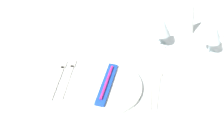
{
  "coord_description": "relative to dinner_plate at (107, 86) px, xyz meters",
  "views": [
    {
      "loc": [
        0.16,
        -0.87,
        1.52
      ],
      "look_at": [
        0.03,
        -0.09,
        0.76
      ],
      "focal_mm": 42.66,
      "sensor_mm": 36.0,
      "label": 1
    }
  ],
  "objects": [
    {
      "name": "dinner_knife",
      "position": [
        0.16,
        0.02,
        -0.01
      ],
      "size": [
        0.03,
        0.22,
        0.0
      ],
      "color": "beige",
      "rests_on": "dining_table"
    },
    {
      "name": "saucer_left",
      "position": [
        0.46,
        0.41,
        -0.0
      ],
      "size": [
        0.13,
        0.13,
        0.01
      ],
      "primitive_type": "cylinder",
      "color": "white",
      "rests_on": "dining_table"
    },
    {
      "name": "wine_glass_left",
      "position": [
        0.4,
        0.27,
        0.09
      ],
      "size": [
        0.07,
        0.07,
        0.15
      ],
      "color": "silver",
      "rests_on": "dining_table"
    },
    {
      "name": "coffee_cup_left",
      "position": [
        0.46,
        0.41,
        0.04
      ],
      "size": [
        0.11,
        0.08,
        0.07
      ],
      "color": "white",
      "rests_on": "saucer_left"
    },
    {
      "name": "fork_inner",
      "position": [
        -0.2,
        0.02,
        -0.01
      ],
      "size": [
        0.02,
        0.21,
        0.0
      ],
      "color": "beige",
      "rests_on": "dining_table"
    },
    {
      "name": "spoon_soup",
      "position": [
        0.19,
        0.04,
        -0.01
      ],
      "size": [
        0.03,
        0.21,
        0.01
      ],
      "color": "beige",
      "rests_on": "dining_table"
    },
    {
      "name": "fork_outer",
      "position": [
        -0.16,
        0.03,
        -0.01
      ],
      "size": [
        0.02,
        0.21,
        0.0
      ],
      "color": "beige",
      "rests_on": "dining_table"
    },
    {
      "name": "wine_glass_right",
      "position": [
        0.19,
        0.29,
        0.09
      ],
      "size": [
        0.08,
        0.08,
        0.14
      ],
      "color": "silver",
      "rests_on": "dining_table"
    },
    {
      "name": "dinner_plate",
      "position": [
        0.0,
        0.0,
        0.0
      ],
      "size": [
        0.27,
        0.27,
        0.02
      ],
      "primitive_type": "cylinder",
      "color": "white",
      "rests_on": "dining_table"
    },
    {
      "name": "dining_table",
      "position": [
        -0.03,
        0.21,
        -0.09
      ],
      "size": [
        1.8,
        1.11,
        0.74
      ],
      "color": "white",
      "rests_on": "ground"
    },
    {
      "name": "napkin_folded",
      "position": [
        0.32,
        0.41,
        0.08
      ],
      "size": [
        0.06,
        0.06,
        0.18
      ],
      "primitive_type": "cone",
      "color": "white",
      "rests_on": "dining_table"
    },
    {
      "name": "toothbrush_package",
      "position": [
        -0.0,
        0.0,
        0.02
      ],
      "size": [
        0.05,
        0.21,
        0.02
      ],
      "color": "blue",
      "rests_on": "dinner_plate"
    }
  ]
}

